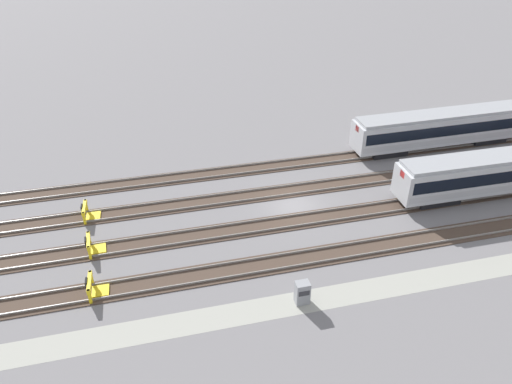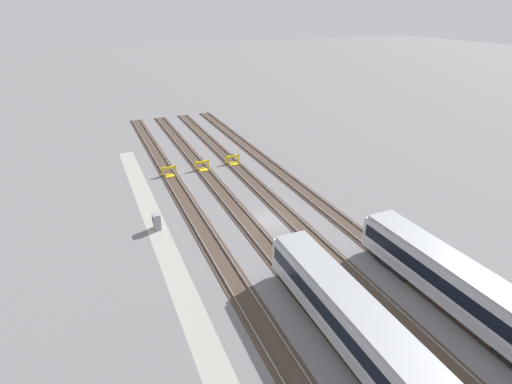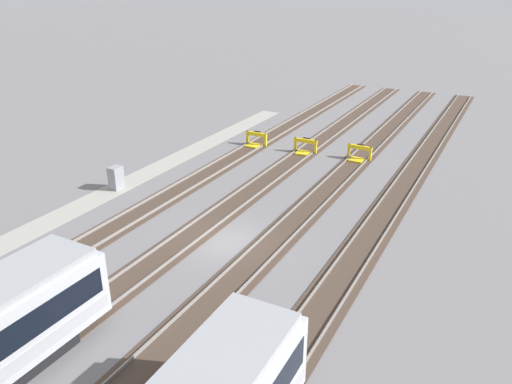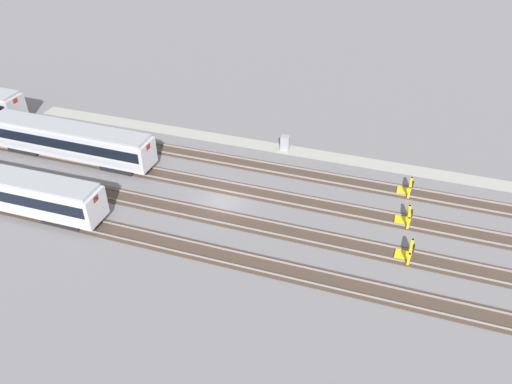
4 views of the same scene
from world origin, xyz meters
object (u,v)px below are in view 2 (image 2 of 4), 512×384
(bumper_stop_middle_track, at_px, (233,160))
(subway_car_front_row_left_inner, at_px, (354,323))
(subway_car_front_row_rightmost, at_px, (459,286))
(bumper_stop_nearest_track, at_px, (169,172))
(electrical_cabinet, at_px, (157,221))
(bumper_stop_near_inner_track, at_px, (202,166))

(bumper_stop_middle_track, bearing_deg, subway_car_front_row_left_inner, -7.57)
(subway_car_front_row_rightmost, height_order, bumper_stop_nearest_track, subway_car_front_row_rightmost)
(subway_car_front_row_left_inner, distance_m, bumper_stop_nearest_track, 33.35)
(bumper_stop_middle_track, bearing_deg, electrical_cabinet, -43.90)
(subway_car_front_row_rightmost, relative_size, bumper_stop_nearest_track, 8.99)
(bumper_stop_nearest_track, xyz_separation_m, bumper_stop_middle_track, (-0.68, 9.01, 0.00))
(subway_car_front_row_rightmost, relative_size, bumper_stop_middle_track, 8.97)
(subway_car_front_row_rightmost, height_order, bumper_stop_near_inner_track, subway_car_front_row_rightmost)
(subway_car_front_row_rightmost, bearing_deg, bumper_stop_middle_track, -172.35)
(bumper_stop_nearest_track, bearing_deg, bumper_stop_middle_track, 94.31)
(bumper_stop_near_inner_track, bearing_deg, subway_car_front_row_left_inner, 0.01)
(electrical_cabinet, bearing_deg, subway_car_front_row_rightmost, 41.05)
(subway_car_front_row_left_inner, relative_size, bumper_stop_near_inner_track, 8.97)
(bumper_stop_near_inner_track, bearing_deg, electrical_cabinet, -33.15)
(bumper_stop_nearest_track, relative_size, bumper_stop_near_inner_track, 1.00)
(bumper_stop_nearest_track, distance_m, electrical_cabinet, 13.47)
(subway_car_front_row_rightmost, height_order, electrical_cabinet, subway_car_front_row_rightmost)
(bumper_stop_near_inner_track, distance_m, bumper_stop_middle_track, 4.51)
(bumper_stop_near_inner_track, bearing_deg, bumper_stop_nearest_track, -87.21)
(subway_car_front_row_rightmost, bearing_deg, bumper_stop_near_inner_track, -164.83)
(bumper_stop_middle_track, bearing_deg, subway_car_front_row_rightmost, 7.65)
(subway_car_front_row_left_inner, distance_m, bumper_stop_middle_track, 34.01)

